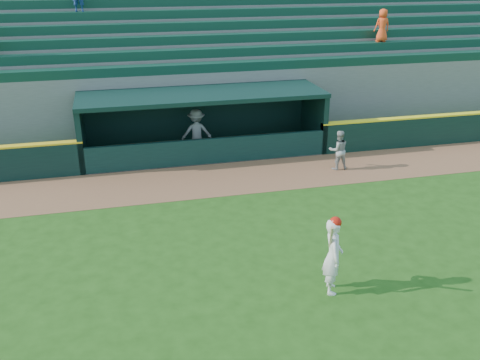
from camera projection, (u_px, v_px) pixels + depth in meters
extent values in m
plane|color=#204A12|center=(254.00, 247.00, 14.38)|extent=(120.00, 120.00, 0.00)
cube|color=brown|center=(218.00, 179.00, 18.77)|extent=(40.00, 3.00, 0.01)
imported|color=#989893|center=(338.00, 150.00, 19.43)|extent=(0.75, 0.60, 1.47)
imported|color=gray|center=(197.00, 132.00, 20.91)|extent=(1.22, 0.77, 1.81)
cube|color=slate|center=(204.00, 153.00, 21.28)|extent=(9.00, 2.60, 0.04)
cube|color=black|center=(81.00, 134.00, 19.84)|extent=(0.20, 2.60, 2.30)
cube|color=black|center=(314.00, 118.00, 21.86)|extent=(0.20, 2.60, 2.30)
cube|color=black|center=(197.00, 117.00, 22.02)|extent=(9.40, 0.20, 2.30)
cube|color=black|center=(202.00, 95.00, 20.38)|extent=(9.40, 2.80, 0.16)
cube|color=black|center=(209.00, 151.00, 20.00)|extent=(9.00, 0.16, 1.00)
cube|color=brown|center=(200.00, 141.00, 21.91)|extent=(8.40, 0.45, 0.10)
cube|color=slate|center=(195.00, 106.00, 22.37)|extent=(34.00, 0.85, 2.91)
cube|color=#0F3828|center=(194.00, 68.00, 21.64)|extent=(34.00, 0.60, 0.36)
cube|color=slate|center=(192.00, 96.00, 23.05)|extent=(34.00, 0.85, 3.36)
cube|color=#0F3828|center=(191.00, 53.00, 22.23)|extent=(34.00, 0.60, 0.36)
cube|color=slate|center=(189.00, 87.00, 23.72)|extent=(34.00, 0.85, 3.81)
cube|color=#0F3828|center=(187.00, 39.00, 22.82)|extent=(34.00, 0.60, 0.36)
cube|color=slate|center=(186.00, 78.00, 24.40)|extent=(34.00, 0.85, 4.26)
cube|color=#0F3828|center=(184.00, 26.00, 23.41)|extent=(34.00, 0.60, 0.36)
cube|color=slate|center=(183.00, 70.00, 25.08)|extent=(34.00, 0.85, 4.71)
cube|color=#0F3828|center=(181.00, 14.00, 24.00)|extent=(34.00, 0.60, 0.36)
cube|color=slate|center=(180.00, 62.00, 25.76)|extent=(34.00, 0.85, 5.16)
cube|color=#0F3828|center=(178.00, 2.00, 24.59)|extent=(34.00, 0.60, 0.36)
cube|color=slate|center=(178.00, 54.00, 26.43)|extent=(34.00, 0.85, 5.61)
cube|color=slate|center=(176.00, 53.00, 26.95)|extent=(34.50, 0.30, 5.61)
imported|color=#FF4A1C|center=(382.00, 25.00, 23.80)|extent=(0.71, 0.47, 1.43)
imported|color=silver|center=(333.00, 256.00, 12.13)|extent=(0.60, 0.76, 1.84)
sphere|color=red|center=(336.00, 222.00, 11.81)|extent=(0.27, 0.27, 0.27)
cylinder|color=#CDB083|center=(331.00, 237.00, 11.66)|extent=(0.26, 0.49, 0.76)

